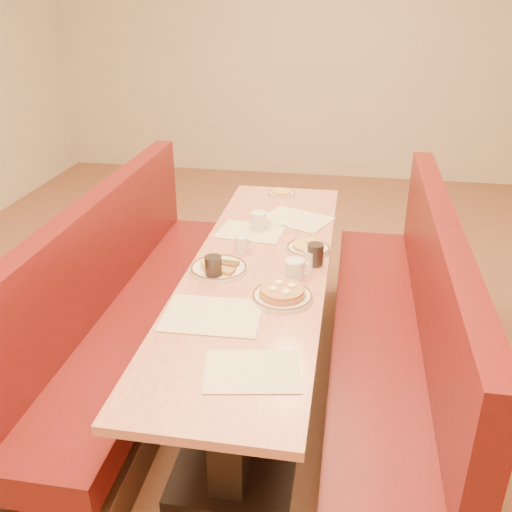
% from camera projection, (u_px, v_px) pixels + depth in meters
% --- Properties ---
extents(ground, '(8.00, 8.00, 0.00)m').
position_uv_depth(ground, '(259.00, 384.00, 3.24)').
color(ground, '#9E6647').
rests_on(ground, ground).
extents(room_envelope, '(6.04, 8.04, 2.82)m').
position_uv_depth(room_envelope, '(260.00, 16.00, 2.41)').
color(room_envelope, beige).
rests_on(room_envelope, ground).
extents(diner_table, '(0.70, 2.50, 0.75)m').
position_uv_depth(diner_table, '(259.00, 328.00, 3.08)').
color(diner_table, black).
rests_on(diner_table, ground).
extents(booth_left, '(0.55, 2.50, 1.05)m').
position_uv_depth(booth_left, '(130.00, 318.00, 3.20)').
color(booth_left, '#4C3326').
rests_on(booth_left, ground).
extents(booth_right, '(0.55, 2.50, 1.05)m').
position_uv_depth(booth_right, '(397.00, 343.00, 2.97)').
color(booth_right, '#4C3326').
rests_on(booth_right, ground).
extents(placemat_near_left, '(0.43, 0.33, 0.00)m').
position_uv_depth(placemat_near_left, '(212.00, 315.00, 2.48)').
color(placemat_near_left, beige).
rests_on(placemat_near_left, diner_table).
extents(placemat_near_right, '(0.40, 0.32, 0.00)m').
position_uv_depth(placemat_near_right, '(252.00, 371.00, 2.12)').
color(placemat_near_right, beige).
rests_on(placemat_near_right, diner_table).
extents(placemat_far_left, '(0.39, 0.31, 0.00)m').
position_uv_depth(placemat_far_left, '(251.00, 232.00, 3.31)').
color(placemat_far_left, beige).
rests_on(placemat_far_left, diner_table).
extents(placemat_far_right, '(0.48, 0.43, 0.00)m').
position_uv_depth(placemat_far_right, '(296.00, 219.00, 3.49)').
color(placemat_far_right, beige).
rests_on(placemat_far_right, diner_table).
extents(pancake_plate, '(0.29, 0.29, 0.06)m').
position_uv_depth(pancake_plate, '(282.00, 294.00, 2.61)').
color(pancake_plate, silver).
rests_on(pancake_plate, diner_table).
extents(eggs_plate, '(0.29, 0.29, 0.06)m').
position_uv_depth(eggs_plate, '(218.00, 267.00, 2.86)').
color(eggs_plate, silver).
rests_on(eggs_plate, diner_table).
extents(extra_plate_mid, '(0.24, 0.24, 0.05)m').
position_uv_depth(extra_plate_mid, '(308.00, 247.00, 3.08)').
color(extra_plate_mid, silver).
rests_on(extra_plate_mid, diner_table).
extents(extra_plate_far, '(0.19, 0.19, 0.04)m').
position_uv_depth(extra_plate_far, '(282.00, 193.00, 3.89)').
color(extra_plate_far, silver).
rests_on(extra_plate_far, diner_table).
extents(coffee_mug_a, '(0.13, 0.09, 0.10)m').
position_uv_depth(coffee_mug_a, '(296.00, 269.00, 2.77)').
color(coffee_mug_a, silver).
rests_on(coffee_mug_a, diner_table).
extents(coffee_mug_b, '(0.11, 0.08, 0.08)m').
position_uv_depth(coffee_mug_b, '(242.00, 244.00, 3.06)').
color(coffee_mug_b, silver).
rests_on(coffee_mug_b, diner_table).
extents(coffee_mug_c, '(0.10, 0.07, 0.08)m').
position_uv_depth(coffee_mug_c, '(312.00, 258.00, 2.91)').
color(coffee_mug_c, silver).
rests_on(coffee_mug_c, diner_table).
extents(coffee_mug_d, '(0.13, 0.09, 0.10)m').
position_uv_depth(coffee_mug_d, '(259.00, 220.00, 3.34)').
color(coffee_mug_d, silver).
rests_on(coffee_mug_d, diner_table).
extents(soda_tumbler_near, '(0.08, 0.08, 0.12)m').
position_uv_depth(soda_tumbler_near, '(213.00, 267.00, 2.77)').
color(soda_tumbler_near, black).
rests_on(soda_tumbler_near, diner_table).
extents(soda_tumbler_mid, '(0.08, 0.08, 0.12)m').
position_uv_depth(soda_tumbler_mid, '(315.00, 255.00, 2.91)').
color(soda_tumbler_mid, black).
rests_on(soda_tumbler_mid, diner_table).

